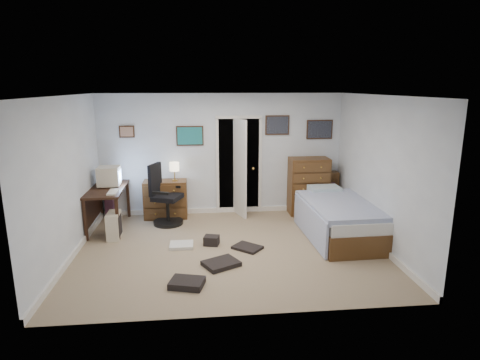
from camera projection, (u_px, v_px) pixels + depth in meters
name	position (u px, v px, depth m)	size (l,w,h in m)	color
floor	(230.00, 249.00, 6.67)	(5.00, 4.00, 0.02)	tan
computer_desk	(103.00, 197.00, 7.51)	(0.65, 1.37, 0.78)	black
crt_monitor	(109.00, 176.00, 7.58)	(0.41, 0.38, 0.38)	beige
keyboard	(113.00, 192.00, 7.15)	(0.16, 0.42, 0.03)	beige
pc_tower	(114.00, 225.00, 7.09)	(0.22, 0.44, 0.47)	beige
office_chair	(164.00, 201.00, 7.77)	(0.75, 0.75, 1.19)	black
media_stack	(109.00, 198.00, 8.17)	(0.16, 0.16, 0.81)	maroon
low_dresser	(166.00, 199.00, 8.19)	(0.87, 0.43, 0.77)	#55351B
table_lamp	(174.00, 167.00, 8.05)	(0.19, 0.19, 0.38)	gold
doorway	(237.00, 163.00, 8.67)	(0.96, 1.12, 2.05)	black
tall_dresser	(308.00, 186.00, 8.40)	(0.81, 0.48, 1.19)	#55351B
headboard_bookcase	(315.00, 191.00, 8.56)	(0.96, 0.28, 0.86)	#55351B
bed	(338.00, 218.00, 7.19)	(1.22, 2.19, 0.71)	#55351B
wall_posters	(249.00, 130.00, 8.24)	(4.38, 0.04, 0.60)	#331E11
floor_clutter	(209.00, 259.00, 6.18)	(1.57, 1.77, 0.16)	black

